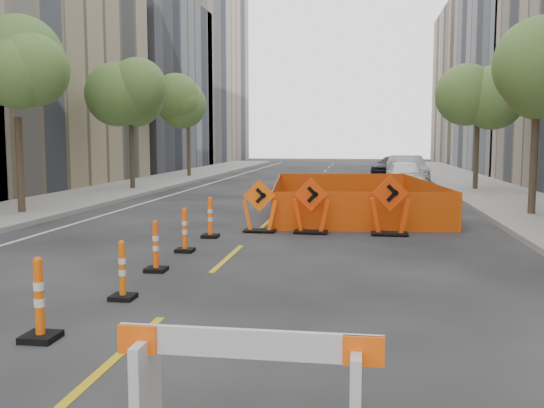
% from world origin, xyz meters
% --- Properties ---
extents(ground_plane, '(140.00, 140.00, 0.00)m').
position_xyz_m(ground_plane, '(0.00, 0.00, 0.00)').
color(ground_plane, black).
extents(sidewalk_left, '(4.00, 90.00, 0.15)m').
position_xyz_m(sidewalk_left, '(-9.00, 12.00, 0.07)').
color(sidewalk_left, gray).
rests_on(sidewalk_left, ground).
extents(bld_left_d, '(12.00, 16.00, 14.00)m').
position_xyz_m(bld_left_d, '(-17.00, 39.20, 7.00)').
color(bld_left_d, '#4C4C51').
rests_on(bld_left_d, ground).
extents(bld_left_e, '(12.00, 20.00, 20.00)m').
position_xyz_m(bld_left_e, '(-17.00, 55.60, 10.00)').
color(bld_left_e, gray).
rests_on(bld_left_e, ground).
extents(bld_right_e, '(12.00, 14.00, 16.00)m').
position_xyz_m(bld_right_e, '(17.00, 58.60, 8.00)').
color(bld_right_e, tan).
rests_on(bld_right_e, ground).
extents(tree_l_b, '(2.80, 2.80, 5.95)m').
position_xyz_m(tree_l_b, '(-8.40, 10.00, 4.53)').
color(tree_l_b, '#382B1E').
rests_on(tree_l_b, ground).
extents(tree_l_c, '(2.80, 2.80, 5.95)m').
position_xyz_m(tree_l_c, '(-8.40, 20.00, 4.53)').
color(tree_l_c, '#382B1E').
rests_on(tree_l_c, ground).
extents(tree_l_d, '(2.80, 2.80, 5.95)m').
position_xyz_m(tree_l_d, '(-8.40, 30.00, 4.53)').
color(tree_l_d, '#382B1E').
rests_on(tree_l_d, ground).
extents(tree_r_b, '(2.80, 2.80, 5.95)m').
position_xyz_m(tree_r_b, '(8.40, 12.00, 4.53)').
color(tree_r_b, '#382B1E').
rests_on(tree_r_b, ground).
extents(tree_r_c, '(2.80, 2.80, 5.95)m').
position_xyz_m(tree_r_c, '(8.40, 22.00, 4.53)').
color(tree_r_c, '#382B1E').
rests_on(tree_r_c, ground).
extents(channelizer_2, '(0.43, 0.43, 1.10)m').
position_xyz_m(channelizer_2, '(-1.22, -1.65, 0.55)').
color(channelizer_2, '#DA5009').
rests_on(channelizer_2, ground).
extents(channelizer_3, '(0.38, 0.38, 0.97)m').
position_xyz_m(channelizer_3, '(-0.95, 0.41, 0.49)').
color(channelizer_3, '#D65909').
rests_on(channelizer_3, ground).
extents(channelizer_4, '(0.40, 0.40, 1.02)m').
position_xyz_m(channelizer_4, '(-1.10, 2.48, 0.51)').
color(channelizer_4, '#FA4C0A').
rests_on(channelizer_4, ground).
extents(channelizer_5, '(0.41, 0.41, 1.03)m').
position_xyz_m(channelizer_5, '(-1.13, 4.55, 0.51)').
color(channelizer_5, '#F3560A').
rests_on(channelizer_5, ground).
extents(channelizer_6, '(0.42, 0.42, 1.08)m').
position_xyz_m(channelizer_6, '(-1.05, 6.62, 0.54)').
color(channelizer_6, '#FF580A').
rests_on(channelizer_6, ground).
extents(chevron_sign_left, '(1.08, 0.77, 1.47)m').
position_xyz_m(chevron_sign_left, '(0.08, 7.72, 0.74)').
color(chevron_sign_left, '#FF5B0A').
rests_on(chevron_sign_left, ground).
extents(chevron_sign_center, '(1.17, 0.90, 1.55)m').
position_xyz_m(chevron_sign_center, '(1.51, 7.71, 0.77)').
color(chevron_sign_center, '#E23C09').
rests_on(chevron_sign_center, ground).
extents(chevron_sign_right, '(1.23, 0.92, 1.64)m').
position_xyz_m(chevron_sign_right, '(3.64, 7.69, 0.82)').
color(chevron_sign_right, red).
rests_on(chevron_sign_right, ground).
extents(safety_fence, '(6.16, 9.43, 1.12)m').
position_xyz_m(safety_fence, '(2.53, 12.68, 0.56)').
color(safety_fence, '#DB590B').
rests_on(safety_fence, ground).
extents(barricade_board, '(2.15, 0.66, 1.09)m').
position_xyz_m(barricade_board, '(1.98, -4.13, 0.54)').
color(barricade_board, silver).
rests_on(barricade_board, ground).
extents(parked_car_near, '(1.89, 4.54, 1.54)m').
position_xyz_m(parked_car_near, '(4.98, 21.39, 0.77)').
color(parked_car_near, white).
rests_on(parked_car_near, ground).
extents(parked_car_mid, '(2.29, 5.01, 1.59)m').
position_xyz_m(parked_car_mid, '(5.56, 28.03, 0.80)').
color(parked_car_mid, '#A4A2A8').
rests_on(parked_car_mid, ground).
extents(parked_car_far, '(3.50, 5.06, 1.36)m').
position_xyz_m(parked_car_far, '(5.05, 34.70, 0.68)').
color(parked_car_far, black).
rests_on(parked_car_far, ground).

